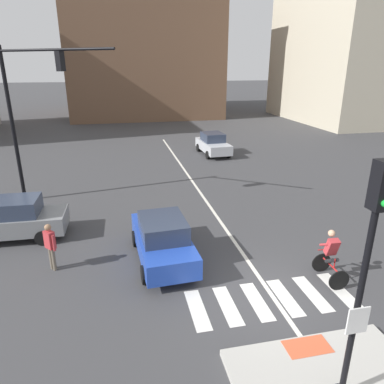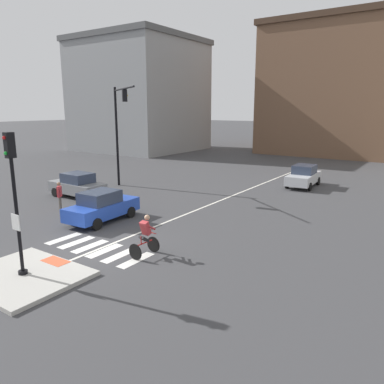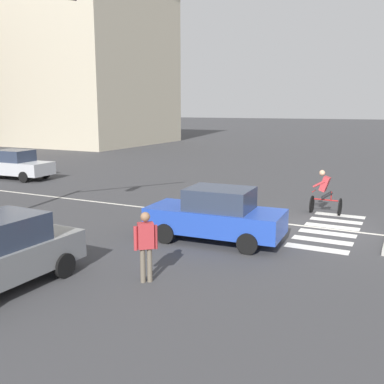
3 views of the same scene
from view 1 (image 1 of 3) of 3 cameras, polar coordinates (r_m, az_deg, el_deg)
ground_plane at (r=11.30m, az=12.09°, el=-15.82°), size 300.00×300.00×0.00m
tactile_pad_front at (r=9.62m, az=18.13°, el=-22.63°), size 1.10×0.60×0.01m
signal_pole at (r=7.04m, az=26.15°, el=-11.10°), size 0.44×0.38×4.94m
crosswalk_stripe_a at (r=10.49m, az=0.89°, el=-18.45°), size 0.44×1.80×0.01m
crosswalk_stripe_b at (r=10.69m, az=5.78°, el=-17.74°), size 0.44×1.80×0.01m
crosswalk_stripe_c at (r=10.95m, az=10.42°, el=-16.95°), size 0.44×1.80×0.01m
crosswalk_stripe_d at (r=11.28m, az=14.79°, el=-16.11°), size 0.44×1.80×0.01m
crosswalk_stripe_e at (r=11.67m, az=18.84°, el=-15.23°), size 0.44×1.80×0.01m
crosswalk_stripe_f at (r=12.11m, az=22.59°, el=-14.36°), size 0.44×1.80×0.01m
lane_centre_line at (r=19.85m, az=0.79°, el=0.70°), size 0.14×28.00×0.01m
traffic_light_mast at (r=18.12m, az=-25.04°, el=12.79°), size 5.08×3.47×7.35m
building_corner_left at (r=52.97m, az=-8.13°, el=21.50°), size 19.38×19.90×16.44m
building_far_block at (r=50.09m, az=26.00°, el=20.67°), size 16.48×18.43×17.69m
car_silver_eastbound_distant at (r=27.36m, az=3.43°, el=7.77°), size 2.00×4.18×1.64m
car_grey_cross_left at (r=15.56m, az=-27.02°, el=-3.93°), size 4.14×1.93×1.64m
car_blue_westbound_near at (r=12.38m, az=-4.77°, el=-7.62°), size 2.01×4.18×1.64m
cyclist at (r=12.08m, az=21.53°, el=-9.48°), size 0.71×1.12×1.68m
pedestrian_at_curb_left at (r=12.61m, az=-21.94°, el=-7.71°), size 0.40×0.44×1.67m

